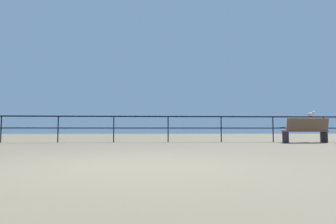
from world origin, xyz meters
The scene contains 4 objects.
ground_plane centered at (0.00, 0.00, 0.00)m, with size 60.00×60.00×0.00m, color #756850.
pier_railing centered at (0.00, 7.37, 0.79)m, with size 24.03×0.05×1.06m.
bench_near_left centered at (6.40, 6.55, 0.53)m, with size 1.73×0.72×0.95m.
seagull_on_rail centered at (7.09, 7.35, 1.16)m, with size 0.29×0.44×0.22m.
Camera 1 is at (0.38, -3.99, 0.51)m, focal length 30.05 mm.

